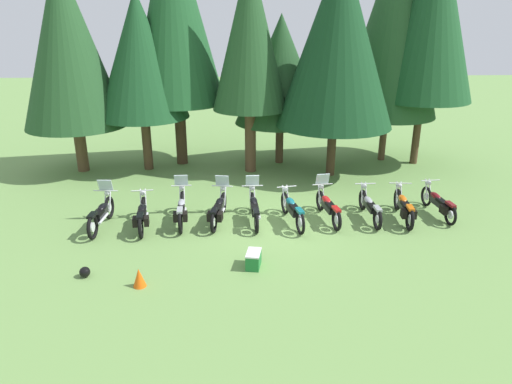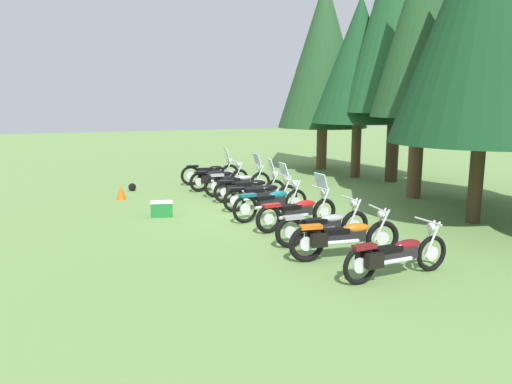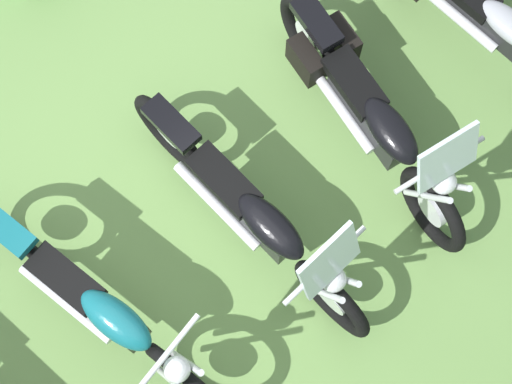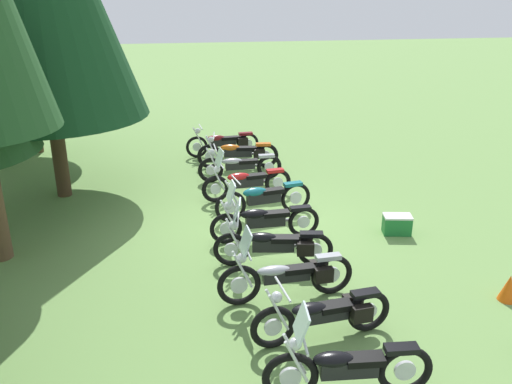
# 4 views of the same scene
# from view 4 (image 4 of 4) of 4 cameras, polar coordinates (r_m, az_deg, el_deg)

# --- Properties ---
(ground_plane) EXTENTS (80.00, 80.00, 0.00)m
(ground_plane) POSITION_cam_4_polar(r_m,az_deg,el_deg) (12.10, 0.50, -3.71)
(ground_plane) COLOR #6B934C
(motorcycle_0) EXTENTS (0.78, 2.27, 1.38)m
(motorcycle_0) POSITION_cam_4_polar(r_m,az_deg,el_deg) (7.41, 9.57, -17.89)
(motorcycle_0) COLOR black
(motorcycle_0) RESTS_ON ground_plane
(motorcycle_1) EXTENTS (0.74, 2.27, 1.01)m
(motorcycle_1) POSITION_cam_4_polar(r_m,az_deg,el_deg) (8.42, 7.34, -12.71)
(motorcycle_1) COLOR black
(motorcycle_1) RESTS_ON ground_plane
(motorcycle_2) EXTENTS (0.66, 2.40, 1.39)m
(motorcycle_2) POSITION_cam_4_polar(r_m,az_deg,el_deg) (9.29, 3.43, -8.78)
(motorcycle_2) COLOR black
(motorcycle_2) RESTS_ON ground_plane
(motorcycle_3) EXTENTS (0.81, 2.29, 1.36)m
(motorcycle_3) POSITION_cam_4_polar(r_m,az_deg,el_deg) (10.31, 1.99, -5.56)
(motorcycle_3) COLOR black
(motorcycle_3) RESTS_ON ground_plane
(motorcycle_4) EXTENTS (0.70, 2.37, 1.35)m
(motorcycle_4) POSITION_cam_4_polar(r_m,az_deg,el_deg) (11.31, 0.79, -2.97)
(motorcycle_4) COLOR black
(motorcycle_4) RESTS_ON ground_plane
(motorcycle_5) EXTENTS (0.71, 2.34, 1.02)m
(motorcycle_5) POSITION_cam_4_polar(r_m,az_deg,el_deg) (12.42, 0.73, -0.64)
(motorcycle_5) COLOR black
(motorcycle_5) RESTS_ON ground_plane
(motorcycle_6) EXTENTS (0.69, 2.33, 1.36)m
(motorcycle_6) POSITION_cam_4_polar(r_m,az_deg,el_deg) (13.49, -1.10, 1.11)
(motorcycle_6) COLOR black
(motorcycle_6) RESTS_ON ground_plane
(motorcycle_7) EXTENTS (0.70, 2.34, 1.00)m
(motorcycle_7) POSITION_cam_4_polar(r_m,az_deg,el_deg) (14.78, -1.76, 2.81)
(motorcycle_7) COLOR black
(motorcycle_7) RESTS_ON ground_plane
(motorcycle_8) EXTENTS (0.74, 2.39, 1.02)m
(motorcycle_8) POSITION_cam_4_polar(r_m,az_deg,el_deg) (15.80, -1.79, 4.16)
(motorcycle_8) COLOR black
(motorcycle_8) RESTS_ON ground_plane
(motorcycle_9) EXTENTS (0.66, 2.33, 1.00)m
(motorcycle_9) POSITION_cam_4_polar(r_m,az_deg,el_deg) (16.99, -3.39, 5.31)
(motorcycle_9) COLOR black
(motorcycle_9) RESTS_ON ground_plane
(picnic_cooler) EXTENTS (0.46, 0.66, 0.43)m
(picnic_cooler) POSITION_cam_4_polar(r_m,az_deg,el_deg) (12.11, 14.75, -3.35)
(picnic_cooler) COLOR #1E7233
(picnic_cooler) RESTS_ON ground_plane
(traffic_cone) EXTENTS (0.32, 0.32, 0.48)m
(traffic_cone) POSITION_cam_4_polar(r_m,az_deg,el_deg) (10.32, 25.27, -9.20)
(traffic_cone) COLOR #EA590F
(traffic_cone) RESTS_ON ground_plane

